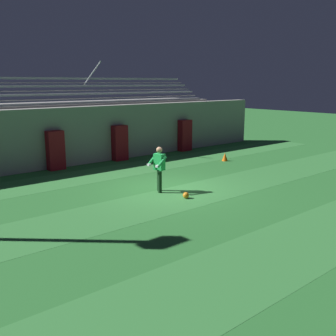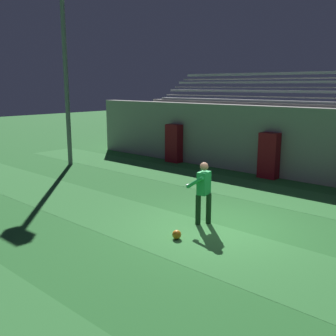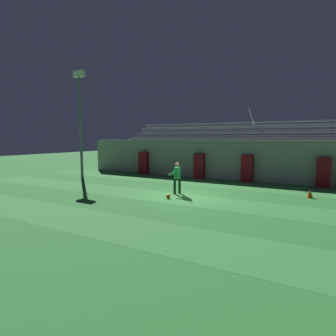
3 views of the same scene
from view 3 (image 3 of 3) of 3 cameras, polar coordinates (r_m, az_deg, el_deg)
name	(u,v)px [view 3 (image 3 of 3)]	position (r m, az deg, el deg)	size (l,w,h in m)	color
ground_plane	(185,194)	(14.84, 3.50, -5.39)	(80.00, 80.00, 0.00)	#2D7533
turf_stripe_near	(108,225)	(9.97, -12.12, -11.28)	(28.00, 2.47, 0.01)	#38843D
turf_stripe_mid	(176,198)	(13.92, 1.57, -6.15)	(28.00, 2.47, 0.01)	#38843D
turf_stripe_far	(211,184)	(18.35, 8.83, -3.22)	(28.00, 2.47, 0.01)	#38843D
back_wall	(225,160)	(20.65, 11.47, 1.67)	(24.00, 0.60, 2.80)	#999691
padding_pillar_gate_left	(199,166)	(20.79, 6.38, 0.40)	(0.76, 0.44, 1.80)	maroon
padding_pillar_gate_right	(247,169)	(19.69, 15.78, -0.11)	(0.76, 0.44, 1.80)	maroon
padding_pillar_far_left	(144,163)	(23.18, -4.99, 1.01)	(0.76, 0.44, 1.80)	maroon
padding_pillar_far_right	(324,173)	(19.14, 29.06, -0.83)	(0.76, 0.44, 1.80)	maroon
bleacher_stand	(233,157)	(22.54, 13.05, 2.25)	(18.00, 3.35, 5.03)	#999691
floodlight_pole	(80,111)	(22.47, -17.43, 11.08)	(0.90, 0.36, 7.90)	slate
goalkeeper	(177,176)	(14.86, 1.82, -1.63)	(0.59, 0.65, 1.67)	#143319
soccer_ball	(168,196)	(13.83, 0.02, -5.77)	(0.22, 0.22, 0.22)	orange
traffic_cone	(310,194)	(15.66, 26.86, -4.66)	(0.30, 0.30, 0.42)	orange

